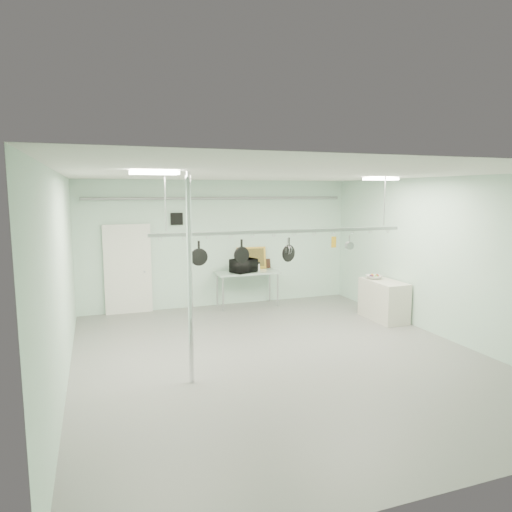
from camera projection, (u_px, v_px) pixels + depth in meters
name	position (u px, v px, depth m)	size (l,w,h in m)	color
floor	(279.00, 356.00, 8.13)	(8.00, 8.00, 0.00)	gray
ceiling	(281.00, 175.00, 7.69)	(7.00, 8.00, 0.02)	silver
back_wall	(220.00, 243.00, 11.63)	(7.00, 0.02, 3.20)	#AFD3BE
right_wall	(442.00, 258.00, 9.06)	(0.02, 8.00, 3.20)	#AFD3BE
door	(128.00, 270.00, 10.90)	(1.10, 0.10, 2.20)	silver
wall_vent	(177.00, 219.00, 11.16)	(0.30, 0.04, 0.30)	black
conduit_pipe	(221.00, 198.00, 11.39)	(0.07, 0.07, 6.60)	gray
chrome_pole	(190.00, 280.00, 6.78)	(0.08, 0.08, 3.20)	silver
prep_table	(247.00, 274.00, 11.57)	(1.60, 0.70, 0.91)	#9AB5A7
side_cabinet	(384.00, 300.00, 10.41)	(0.60, 1.20, 0.90)	beige
pot_rack	(284.00, 230.00, 8.17)	(4.80, 0.06, 1.00)	#B7B7BC
light_panel_left	(154.00, 173.00, 6.22)	(0.65, 0.30, 0.05)	white
light_panel_right	(381.00, 179.00, 9.04)	(0.65, 0.30, 0.05)	white
microwave	(244.00, 266.00, 11.41)	(0.61, 0.42, 0.34)	black
coffee_canister	(257.00, 267.00, 11.64)	(0.16, 0.16, 0.19)	white
painting_large	(251.00, 258.00, 11.87)	(0.78, 0.05, 0.58)	gold
painting_small	(265.00, 264.00, 12.02)	(0.30, 0.04, 0.25)	black
fruit_bowl	(374.00, 277.00, 10.58)	(0.36, 0.36, 0.09)	silver
skillet_left	(199.00, 253.00, 7.70)	(0.29, 0.06, 0.40)	black
skillet_mid	(242.00, 251.00, 7.95)	(0.29, 0.06, 0.40)	black
skillet_right	(289.00, 249.00, 8.24)	(0.31, 0.06, 0.42)	black
whisk	(288.00, 246.00, 8.23)	(0.16, 0.16, 0.31)	#AFAEB3
grater	(334.00, 242.00, 8.54)	(0.09, 0.02, 0.23)	gold
saucepan	(349.00, 242.00, 8.65)	(0.15, 0.08, 0.25)	silver
fruit_cluster	(374.00, 275.00, 10.57)	(0.24, 0.24, 0.09)	#AB1B0F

